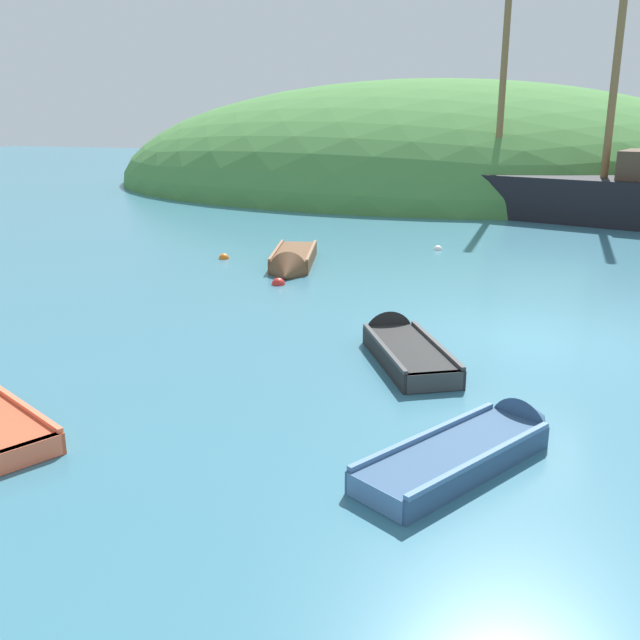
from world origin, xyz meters
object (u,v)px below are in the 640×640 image
Objects in this scene: rowboat_far at (292,263)px; buoy_red at (278,285)px; sailing_ship at (554,202)px; buoy_white at (438,250)px; buoy_orange at (224,259)px; rowboat_center at (480,449)px; rowboat_outer_left at (401,349)px.

buoy_red is (0.30, -2.05, -0.13)m from rowboat_far.
buoy_white is at bearing 83.82° from sailing_ship.
buoy_orange is 0.90× the size of buoy_red.
sailing_ship is 55.68× the size of buoy_white.
rowboat_far is at bearing -15.25° from buoy_orange.
sailing_ship is 16.16m from buoy_red.
buoy_white is 6.89m from buoy_red.
rowboat_center is at bearing -80.75° from buoy_white.
rowboat_outer_left is (-3.18, -19.04, -0.56)m from sailing_ship.
sailing_ship is 4.44× the size of rowboat_center.
sailing_ship is at bearing 65.89° from buoy_white.
sailing_ship is 9.29m from buoy_white.
sailing_ship is at bearing 49.66° from buoy_orange.
sailing_ship reaches higher than buoy_white.
rowboat_far is 2.07m from buoy_red.
buoy_white is (3.75, 3.92, -0.13)m from rowboat_far.
rowboat_outer_left is at bearing -47.18° from buoy_orange.
sailing_ship is 4.53× the size of rowboat_outer_left.
buoy_orange is at bearing -117.10° from rowboat_far.
sailing_ship is 14.51m from rowboat_far.
rowboat_far reaches higher than buoy_orange.
rowboat_center is at bearing 104.29° from sailing_ship.
sailing_ship reaches higher than rowboat_outer_left.
rowboat_far reaches higher than buoy_red.
rowboat_outer_left reaches higher than buoy_white.
buoy_white is (-3.79, -8.46, -0.67)m from sailing_ship.
rowboat_center is at bearing -52.45° from buoy_orange.
sailing_ship reaches higher than buoy_red.
rowboat_outer_left is 6.14m from buoy_red.
buoy_orange is at bearing 69.48° from rowboat_center.
sailing_ship is 44.72× the size of buoy_red.
rowboat_center is 10.07× the size of buoy_red.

